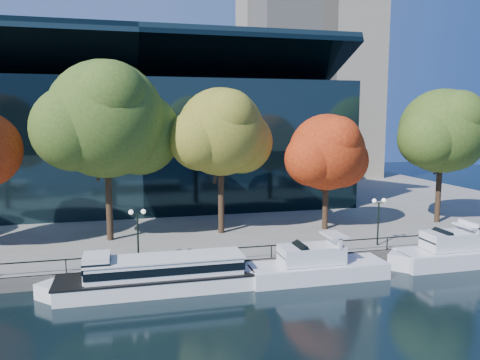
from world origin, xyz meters
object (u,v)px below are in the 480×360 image
object	(u,v)px
tree_2	(109,122)
tree_3	(223,134)
tree_5	(444,133)
lamp_2	(379,211)
cruiser_near	(312,266)
tree_4	(328,154)
lamp_1	(137,223)
cruiser_far	(451,252)
tour_boat	(154,274)

from	to	relation	value
tree_2	tree_3	xyz separation A→B (m)	(10.04, 0.22, -1.12)
tree_2	tree_3	distance (m)	10.10
tree_5	lamp_2	world-z (taller)	tree_5
tree_3	lamp_2	bearing A→B (deg)	-31.90
tree_2	tree_5	distance (m)	32.75
cruiser_near	tree_4	bearing A→B (deg)	60.78
lamp_1	cruiser_far	bearing A→B (deg)	-8.42
cruiser_far	cruiser_near	bearing A→B (deg)	-178.29
tour_boat	lamp_1	world-z (taller)	lamp_1
tree_4	lamp_1	world-z (taller)	tree_4
tree_2	tree_4	bearing A→B (deg)	-1.82
cruiser_far	lamp_1	world-z (taller)	lamp_1
tree_3	tree_5	bearing A→B (deg)	-2.20
cruiser_far	lamp_1	xyz separation A→B (m)	(-24.27, 3.59, 2.87)
tour_boat	tree_5	bearing A→B (deg)	18.65
cruiser_near	tree_2	xyz separation A→B (m)	(-14.30, 11.11, 10.37)
cruiser_far	lamp_2	distance (m)	6.37
cruiser_far	tour_boat	bearing A→B (deg)	179.91
cruiser_near	lamp_2	size ratio (longest dim) A/B	2.82
tour_boat	lamp_1	size ratio (longest dim) A/B	3.68
tree_5	lamp_2	bearing A→B (deg)	-149.03
tour_boat	cruiser_near	distance (m)	11.39
cruiser_near	tour_boat	bearing A→B (deg)	178.02
cruiser_far	tree_3	distance (m)	21.65
tour_boat	lamp_1	bearing A→B (deg)	104.08
cruiser_near	tree_4	xyz separation A→B (m)	(5.85, 10.46, 7.29)
tree_5	lamp_1	world-z (taller)	tree_5
cruiser_near	tree_3	size ratio (longest dim) A/B	0.84
tree_2	tree_5	bearing A→B (deg)	-1.14
tree_4	lamp_2	world-z (taller)	tree_4
cruiser_near	lamp_2	xyz separation A→B (m)	(7.59, 3.95, 2.96)
tree_3	lamp_1	size ratio (longest dim) A/B	3.35
cruiser_far	tree_4	bearing A→B (deg)	121.31
tree_2	tour_boat	bearing A→B (deg)	-74.76
lamp_2	tour_boat	bearing A→B (deg)	-169.38
cruiser_far	tree_4	size ratio (longest dim) A/B	0.97
tree_2	lamp_2	bearing A→B (deg)	-18.10
tree_5	lamp_2	xyz separation A→B (m)	(-10.84, -6.51, -6.23)
tree_3	lamp_2	distance (m)	15.31
cruiser_near	tree_3	bearing A→B (deg)	110.61
lamp_1	tree_2	bearing A→B (deg)	105.80
tour_boat	lamp_2	distance (m)	19.50
cruiser_far	tree_4	distance (m)	13.85
cruiser_far	tree_5	world-z (taller)	tree_5
tour_boat	cruiser_near	size ratio (longest dim) A/B	1.30
cruiser_near	lamp_2	distance (m)	9.05
cruiser_near	tree_2	distance (m)	20.86
cruiser_far	tree_3	world-z (taller)	tree_3
cruiser_far	tree_2	bearing A→B (deg)	157.77
cruiser_far	tree_4	world-z (taller)	tree_4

